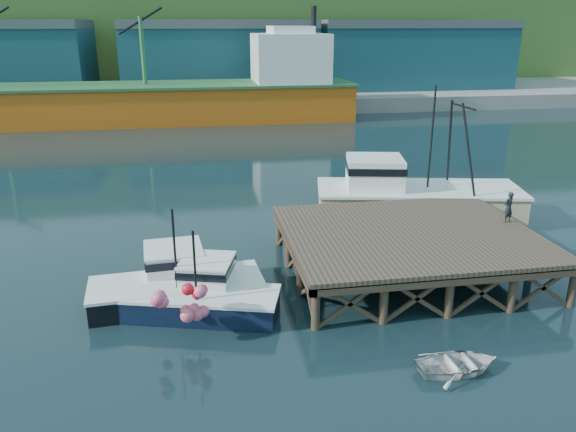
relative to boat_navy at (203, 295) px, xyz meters
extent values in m
plane|color=black|center=(4.61, 2.50, -0.82)|extent=(300.00, 300.00, 0.00)
cube|color=brown|center=(10.11, 2.50, 1.18)|extent=(12.00, 10.00, 0.25)
cube|color=#473828|center=(10.11, -2.35, 0.93)|extent=(12.00, 0.30, 0.35)
cylinder|color=#473828|center=(4.41, -2.20, -0.02)|extent=(0.36, 0.36, 2.60)
cylinder|color=#473828|center=(15.81, -2.20, -0.02)|extent=(0.36, 0.36, 2.60)
cylinder|color=#473828|center=(4.41, 7.20, -0.02)|extent=(0.36, 0.36, 2.60)
cylinder|color=#473828|center=(15.81, 7.20, -0.02)|extent=(0.36, 0.36, 2.60)
cube|color=gray|center=(4.61, 72.50, 0.18)|extent=(160.00, 40.00, 2.00)
cube|color=#173E4C|center=(4.61, 67.50, 5.68)|extent=(28.00, 16.00, 9.00)
cube|color=#173E4C|center=(34.61, 67.50, 5.68)|extent=(30.00, 16.00, 9.00)
cube|color=#C95B12|center=(-7.39, 50.50, 1.38)|extent=(55.00, 9.50, 4.40)
cube|color=#26592D|center=(-7.39, 50.50, 3.68)|extent=(55.50, 10.00, 0.30)
cube|color=silver|center=(12.61, 50.50, 6.68)|extent=(9.00, 9.00, 6.00)
cube|color=silver|center=(12.61, 50.50, 9.98)|extent=(5.00, 7.00, 1.20)
cylinder|color=black|center=(15.61, 50.50, 11.68)|extent=(0.70, 0.70, 2.50)
cube|color=#2D511E|center=(4.61, 102.50, 10.18)|extent=(220.00, 50.00, 22.00)
cube|color=black|center=(-0.08, -0.29, -0.32)|extent=(6.77, 3.99, 0.99)
cube|color=silver|center=(-0.08, -0.29, 0.19)|extent=(6.91, 4.07, 0.13)
cube|color=silver|center=(0.24, 0.82, 0.67)|extent=(2.57, 2.57, 0.99)
cube|color=black|center=(0.24, 0.82, 0.89)|extent=(2.72, 2.72, 0.33)
cylinder|color=black|center=(-0.26, -0.90, 1.71)|extent=(0.10, 0.10, 3.08)
cube|color=black|center=(-1.11, 1.02, -0.31)|extent=(7.53, 3.29, 1.02)
cube|color=silver|center=(-1.11, 1.02, 0.22)|extent=(7.68, 3.36, 0.14)
cube|color=silver|center=(-1.22, 2.34, 0.70)|extent=(2.63, 2.63, 1.02)
cube|color=black|center=(-1.22, 2.34, 0.93)|extent=(2.77, 2.77, 0.34)
cylinder|color=black|center=(-1.05, 0.29, 2.00)|extent=(0.10, 0.10, 3.61)
sphere|color=#E65472|center=(-1.37, -2.13, 0.42)|extent=(0.47, 0.47, 0.47)
sphere|color=#E65472|center=(-0.36, -1.90, 0.65)|extent=(0.47, 0.47, 0.47)
sphere|color=red|center=(-0.81, -2.47, 0.87)|extent=(0.47, 0.47, 0.47)
cube|color=#D0C086|center=(13.56, 9.72, 0.18)|extent=(12.82, 6.60, 2.00)
cube|color=silver|center=(13.56, 9.72, 1.24)|extent=(13.08, 6.86, 0.17)
cube|color=silver|center=(10.78, 9.72, 2.18)|extent=(3.89, 3.72, 2.00)
cube|color=black|center=(10.78, 9.72, 2.63)|extent=(4.02, 3.85, 0.44)
cylinder|color=black|center=(14.11, 9.72, 4.18)|extent=(0.12, 0.12, 6.66)
imported|color=silver|center=(8.78, -5.91, -0.51)|extent=(3.07, 2.24, 0.62)
imported|color=black|center=(15.51, 2.96, 2.11)|extent=(0.69, 0.58, 1.60)
camera|label=1|loc=(-0.07, -21.72, 10.92)|focal=35.00mm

